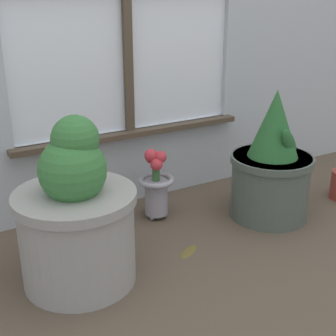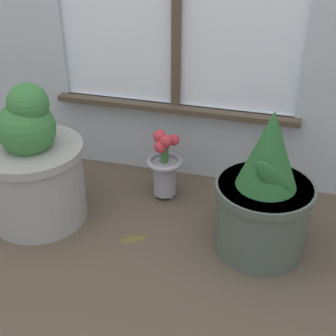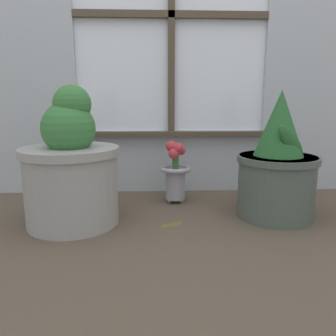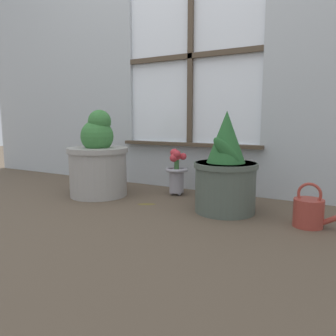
{
  "view_description": "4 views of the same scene",
  "coord_description": "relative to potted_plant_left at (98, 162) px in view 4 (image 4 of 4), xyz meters",
  "views": [
    {
      "loc": [
        -0.88,
        -1.2,
        0.94
      ],
      "look_at": [
        -0.04,
        0.23,
        0.3
      ],
      "focal_mm": 50.0,
      "sensor_mm": 36.0,
      "label": 1
    },
    {
      "loc": [
        0.48,
        -1.23,
        1.17
      ],
      "look_at": [
        0.06,
        0.28,
        0.23
      ],
      "focal_mm": 50.0,
      "sensor_mm": 36.0,
      "label": 2
    },
    {
      "loc": [
        -0.1,
        -1.21,
        0.51
      ],
      "look_at": [
        -0.03,
        0.27,
        0.21
      ],
      "focal_mm": 35.0,
      "sensor_mm": 36.0,
      "label": 3
    },
    {
      "loc": [
        1.05,
        -1.53,
        0.51
      ],
      "look_at": [
        0.06,
        0.21,
        0.22
      ],
      "focal_mm": 35.0,
      "sensor_mm": 36.0,
      "label": 4
    }
  ],
  "objects": [
    {
      "name": "ground_plane",
      "position": [
        0.44,
        -0.14,
        -0.23
      ],
      "size": [
        10.0,
        10.0,
        0.0
      ],
      "primitive_type": "plane",
      "color": "brown"
    },
    {
      "name": "potted_plant_left",
      "position": [
        0.0,
        0.0,
        0.0
      ],
      "size": [
        0.4,
        0.4,
        0.58
      ],
      "color": "#9E9993",
      "rests_on": "ground_plane"
    },
    {
      "name": "potted_plant_right",
      "position": [
        0.88,
        0.04,
        -0.01
      ],
      "size": [
        0.35,
        0.35,
        0.56
      ],
      "color": "#4C564C",
      "rests_on": "ground_plane"
    },
    {
      "name": "watering_can",
      "position": [
        1.33,
        -0.0,
        -0.16
      ],
      "size": [
        0.25,
        0.14,
        0.22
      ],
      "color": "#99382D",
      "rests_on": "ground_plane"
    },
    {
      "name": "fallen_leaf",
      "position": [
        0.41,
        -0.04,
        -0.23
      ],
      "size": [
        0.12,
        0.09,
        0.01
      ],
      "color": "brown",
      "rests_on": "ground_plane"
    },
    {
      "name": "flower_vase",
      "position": [
        0.45,
        0.28,
        -0.07
      ],
      "size": [
        0.16,
        0.16,
        0.32
      ],
      "color": "#99939E",
      "rests_on": "ground_plane"
    },
    {
      "name": "wall_with_window",
      "position": [
        0.44,
        0.51,
        1.04
      ],
      "size": [
        4.4,
        0.1,
        2.5
      ],
      "color": "#B2B7BC",
      "rests_on": "ground_plane"
    }
  ]
}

